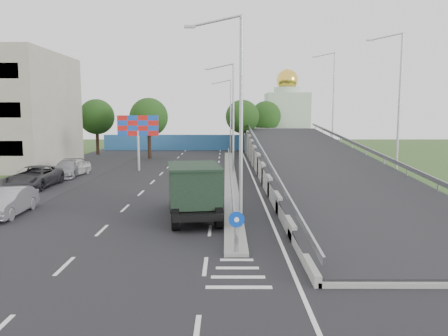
{
  "coord_description": "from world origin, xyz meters",
  "views": [
    {
      "loc": [
        -0.45,
        -14.78,
        5.76
      ],
      "look_at": [
        -0.53,
        13.21,
        2.2
      ],
      "focal_mm": 35.0,
      "sensor_mm": 36.0,
      "label": 1
    }
  ],
  "objects_px": {
    "sign_bollard": "(236,232)",
    "lamp_post_far": "(229,112)",
    "lamp_post_near": "(237,112)",
    "parked_car_e": "(73,168)",
    "dump_truck": "(193,187)",
    "parked_car_d": "(67,169)",
    "parked_car_b": "(8,202)",
    "parked_car_c": "(34,177)",
    "billboard": "(138,129)",
    "lamp_post_mid": "(231,112)",
    "church": "(287,115)"
  },
  "relations": [
    {
      "from": "church",
      "to": "lamp_post_far",
      "type": "bearing_deg",
      "value": -125.24
    },
    {
      "from": "billboard",
      "to": "lamp_post_near",
      "type": "bearing_deg",
      "value": -67.51
    },
    {
      "from": "dump_truck",
      "to": "lamp_post_far",
      "type": "bearing_deg",
      "value": 78.25
    },
    {
      "from": "sign_bollard",
      "to": "parked_car_e",
      "type": "distance_m",
      "value": 26.95
    },
    {
      "from": "lamp_post_near",
      "to": "billboard",
      "type": "bearing_deg",
      "value": 112.49
    },
    {
      "from": "lamp_post_near",
      "to": "parked_car_c",
      "type": "distance_m",
      "value": 20.32
    },
    {
      "from": "sign_bollard",
      "to": "lamp_post_far",
      "type": "bearing_deg",
      "value": 89.86
    },
    {
      "from": "lamp_post_near",
      "to": "lamp_post_far",
      "type": "xyz_separation_m",
      "value": [
        0.0,
        40.0,
        0.0
      ]
    },
    {
      "from": "lamp_post_near",
      "to": "parked_car_c",
      "type": "relative_size",
      "value": 1.69
    },
    {
      "from": "parked_car_b",
      "to": "parked_car_d",
      "type": "distance_m",
      "value": 14.98
    },
    {
      "from": "dump_truck",
      "to": "parked_car_c",
      "type": "relative_size",
      "value": 1.19
    },
    {
      "from": "billboard",
      "to": "lamp_post_mid",
      "type": "bearing_deg",
      "value": -12.38
    },
    {
      "from": "parked_car_b",
      "to": "parked_car_c",
      "type": "xyz_separation_m",
      "value": [
        -2.53,
        9.18,
        0.05
      ]
    },
    {
      "from": "sign_bollard",
      "to": "parked_car_b",
      "type": "bearing_deg",
      "value": 150.85
    },
    {
      "from": "dump_truck",
      "to": "parked_car_c",
      "type": "distance_m",
      "value": 16.07
    },
    {
      "from": "dump_truck",
      "to": "parked_car_b",
      "type": "height_order",
      "value": "dump_truck"
    },
    {
      "from": "parked_car_d",
      "to": "dump_truck",
      "type": "bearing_deg",
      "value": -56.16
    },
    {
      "from": "lamp_post_near",
      "to": "parked_car_e",
      "type": "bearing_deg",
      "value": 127.54
    },
    {
      "from": "lamp_post_far",
      "to": "parked_car_d",
      "type": "bearing_deg",
      "value": -124.02
    },
    {
      "from": "parked_car_b",
      "to": "parked_car_d",
      "type": "relative_size",
      "value": 0.92
    },
    {
      "from": "parked_car_d",
      "to": "parked_car_e",
      "type": "relative_size",
      "value": 1.17
    },
    {
      "from": "lamp_post_far",
      "to": "dump_truck",
      "type": "distance_m",
      "value": 37.37
    },
    {
      "from": "lamp_post_mid",
      "to": "lamp_post_far",
      "type": "distance_m",
      "value": 20.0
    },
    {
      "from": "sign_bollard",
      "to": "billboard",
      "type": "relative_size",
      "value": 0.3
    },
    {
      "from": "sign_bollard",
      "to": "dump_truck",
      "type": "relative_size",
      "value": 0.23
    },
    {
      "from": "lamp_post_far",
      "to": "parked_car_b",
      "type": "height_order",
      "value": "lamp_post_far"
    },
    {
      "from": "parked_car_b",
      "to": "parked_car_c",
      "type": "bearing_deg",
      "value": 103.75
    },
    {
      "from": "lamp_post_far",
      "to": "billboard",
      "type": "relative_size",
      "value": 1.83
    },
    {
      "from": "lamp_post_mid",
      "to": "parked_car_e",
      "type": "xyz_separation_m",
      "value": [
        -14.55,
        -1.07,
        -5.06
      ]
    },
    {
      "from": "parked_car_b",
      "to": "parked_car_e",
      "type": "xyz_separation_m",
      "value": [
        -1.78,
        15.7,
        -0.03
      ]
    },
    {
      "from": "sign_bollard",
      "to": "parked_car_c",
      "type": "relative_size",
      "value": 0.28
    },
    {
      "from": "sign_bollard",
      "to": "parked_car_d",
      "type": "bearing_deg",
      "value": 123.85
    },
    {
      "from": "parked_car_b",
      "to": "parked_car_e",
      "type": "distance_m",
      "value": 15.8
    },
    {
      "from": "dump_truck",
      "to": "parked_car_e",
      "type": "height_order",
      "value": "dump_truck"
    },
    {
      "from": "billboard",
      "to": "parked_car_d",
      "type": "relative_size",
      "value": 1.07
    },
    {
      "from": "lamp_post_near",
      "to": "church",
      "type": "relative_size",
      "value": 0.73
    },
    {
      "from": "lamp_post_mid",
      "to": "parked_car_b",
      "type": "bearing_deg",
      "value": -127.28
    },
    {
      "from": "dump_truck",
      "to": "parked_car_d",
      "type": "relative_size",
      "value": 1.38
    },
    {
      "from": "billboard",
      "to": "parked_car_b",
      "type": "distance_m",
      "value": 19.42
    },
    {
      "from": "lamp_post_mid",
      "to": "parked_car_c",
      "type": "bearing_deg",
      "value": -153.61
    },
    {
      "from": "lamp_post_far",
      "to": "parked_car_b",
      "type": "distance_m",
      "value": 39.24
    },
    {
      "from": "lamp_post_mid",
      "to": "dump_truck",
      "type": "bearing_deg",
      "value": -97.8
    },
    {
      "from": "lamp_post_mid",
      "to": "lamp_post_far",
      "type": "height_order",
      "value": "same"
    },
    {
      "from": "parked_car_b",
      "to": "parked_car_d",
      "type": "xyz_separation_m",
      "value": [
        -2.03,
        14.85,
        -0.03
      ]
    },
    {
      "from": "parked_car_c",
      "to": "billboard",
      "type": "bearing_deg",
      "value": 57.6
    },
    {
      "from": "parked_car_c",
      "to": "parked_car_d",
      "type": "relative_size",
      "value": 1.16
    },
    {
      "from": "lamp_post_near",
      "to": "parked_car_e",
      "type": "relative_size",
      "value": 2.29
    },
    {
      "from": "parked_car_d",
      "to": "parked_car_c",
      "type": "bearing_deg",
      "value": -100.62
    },
    {
      "from": "billboard",
      "to": "parked_car_e",
      "type": "relative_size",
      "value": 1.25
    },
    {
      "from": "parked_car_c",
      "to": "parked_car_d",
      "type": "bearing_deg",
      "value": 85.42
    }
  ]
}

